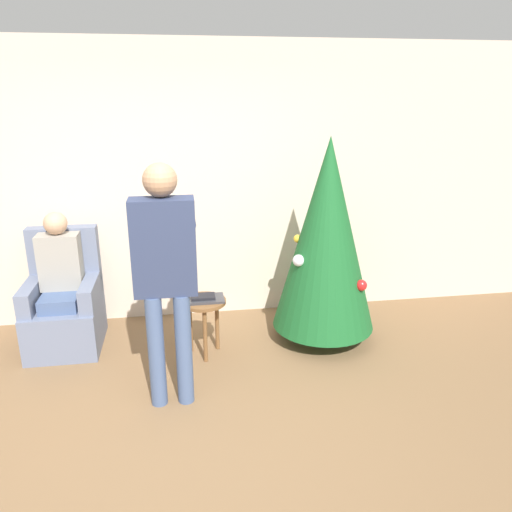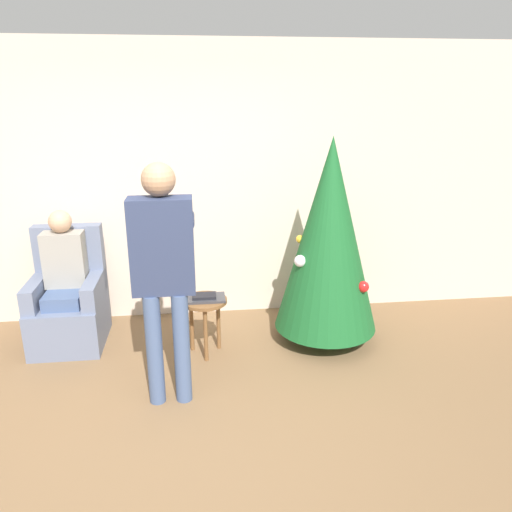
{
  "view_description": "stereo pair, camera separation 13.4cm",
  "coord_description": "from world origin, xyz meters",
  "px_view_note": "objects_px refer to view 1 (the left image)",
  "views": [
    {
      "loc": [
        0.12,
        -2.65,
        2.23
      ],
      "look_at": [
        0.7,
        1.04,
        0.99
      ],
      "focal_mm": 35.0,
      "sensor_mm": 36.0,
      "label": 1
    },
    {
      "loc": [
        0.25,
        -2.67,
        2.23
      ],
      "look_at": [
        0.7,
        1.04,
        0.99
      ],
      "focal_mm": 35.0,
      "sensor_mm": 36.0,
      "label": 2
    }
  ],
  "objects_px": {
    "christmas_tree": "(326,235)",
    "side_stool": "(204,310)",
    "person_standing": "(165,264)",
    "person_seated": "(60,276)",
    "armchair": "(65,308)"
  },
  "relations": [
    {
      "from": "side_stool",
      "to": "armchair",
      "type": "bearing_deg",
      "value": 162.58
    },
    {
      "from": "person_seated",
      "to": "side_stool",
      "type": "xyz_separation_m",
      "value": [
        1.23,
        -0.35,
        -0.25
      ]
    },
    {
      "from": "christmas_tree",
      "to": "person_seated",
      "type": "relative_size",
      "value": 1.52
    },
    {
      "from": "christmas_tree",
      "to": "armchair",
      "type": "relative_size",
      "value": 1.77
    },
    {
      "from": "christmas_tree",
      "to": "side_stool",
      "type": "relative_size",
      "value": 3.64
    },
    {
      "from": "christmas_tree",
      "to": "person_standing",
      "type": "relative_size",
      "value": 1.06
    },
    {
      "from": "armchair",
      "to": "side_stool",
      "type": "height_order",
      "value": "armchair"
    },
    {
      "from": "christmas_tree",
      "to": "side_stool",
      "type": "height_order",
      "value": "christmas_tree"
    },
    {
      "from": "christmas_tree",
      "to": "person_standing",
      "type": "height_order",
      "value": "christmas_tree"
    },
    {
      "from": "christmas_tree",
      "to": "side_stool",
      "type": "xyz_separation_m",
      "value": [
        -1.11,
        -0.12,
        -0.58
      ]
    },
    {
      "from": "side_stool",
      "to": "person_standing",
      "type": "bearing_deg",
      "value": -113.82
    },
    {
      "from": "christmas_tree",
      "to": "person_seated",
      "type": "bearing_deg",
      "value": 174.43
    },
    {
      "from": "christmas_tree",
      "to": "person_standing",
      "type": "bearing_deg",
      "value": -151.41
    },
    {
      "from": "person_seated",
      "to": "side_stool",
      "type": "distance_m",
      "value": 1.31
    },
    {
      "from": "side_stool",
      "to": "christmas_tree",
      "type": "bearing_deg",
      "value": 6.34
    }
  ]
}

